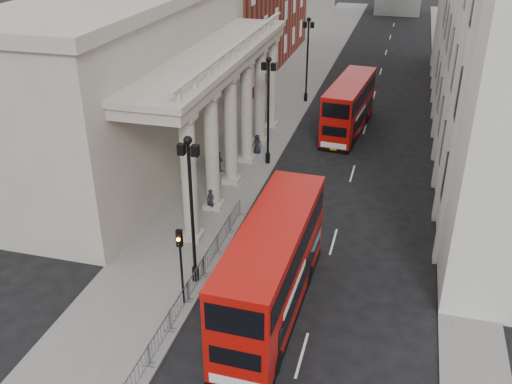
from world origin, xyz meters
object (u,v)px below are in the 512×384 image
lamp_post_north (307,54)px  pedestrian_c (257,144)px  bus_near (272,267)px  bus_far (349,106)px  pedestrian_a (211,201)px  lamp_post_south (191,202)px  pedestrian_b (219,161)px  traffic_light (180,254)px  lamp_post_mid (268,104)px

lamp_post_north → pedestrian_c: 14.95m
bus_near → bus_far: bearing=90.0°
pedestrian_a → pedestrian_c: size_ratio=0.99×
pedestrian_c → lamp_post_north: bearing=86.0°
lamp_post_south → bus_near: (4.53, -1.31, -2.30)m
bus_far → lamp_post_north: bearing=131.0°
lamp_post_south → pedestrian_b: lamp_post_south is taller
lamp_post_north → bus_near: 33.69m
bus_far → pedestrian_a: 18.68m
pedestrian_a → bus_near: bearing=-40.4°
lamp_post_south → traffic_light: size_ratio=1.93×
lamp_post_mid → lamp_post_north: same height
bus_near → lamp_post_mid: bearing=106.0°
traffic_light → pedestrian_b: size_ratio=2.83×
lamp_post_mid → traffic_light: (0.10, -18.02, -1.80)m
lamp_post_mid → lamp_post_north: 16.00m
pedestrian_c → traffic_light: bearing=-84.8°
lamp_post_north → bus_far: size_ratio=0.77×
lamp_post_north → traffic_light: bearing=-89.8°
pedestrian_b → pedestrian_c: 4.44m
bus_near → pedestrian_b: size_ratio=7.67×
pedestrian_a → lamp_post_south: bearing=-62.8°
lamp_post_north → bus_near: size_ratio=0.71×
traffic_light → bus_far: bus_far is taller
traffic_light → pedestrian_c: (-1.40, 19.67, -2.20)m
lamp_post_south → pedestrian_b: 14.61m
bus_near → pedestrian_c: size_ratio=7.40×
lamp_post_north → traffic_light: 34.07m
traffic_light → pedestrian_b: bearing=102.0°
lamp_post_south → traffic_light: 2.71m
bus_near → bus_far: size_ratio=1.08×
bus_near → pedestrian_a: (-6.26, 8.78, -1.72)m
pedestrian_c → pedestrian_b: bearing=-114.8°
lamp_post_south → traffic_light: bearing=-87.2°
lamp_post_south → pedestrian_c: (-1.30, 17.65, -4.00)m
bus_near → pedestrian_b: bus_near is taller
traffic_light → bus_near: bus_near is taller
traffic_light → pedestrian_a: 9.91m
bus_near → pedestrian_b: 16.95m
lamp_post_north → pedestrian_b: bearing=-100.0°
lamp_post_south → lamp_post_north: bearing=90.0°
lamp_post_mid → pedestrian_c: size_ratio=5.28×
lamp_post_south → pedestrian_c: bearing=94.2°
pedestrian_a → lamp_post_mid: bearing=92.7°
lamp_post_mid → pedestrian_a: lamp_post_mid is taller
traffic_light → lamp_post_north: bearing=90.2°
pedestrian_b → pedestrian_c: bearing=-101.3°
lamp_post_mid → bus_far: size_ratio=0.77×
traffic_light → pedestrian_a: bearing=100.9°
lamp_post_mid → pedestrian_a: 9.58m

